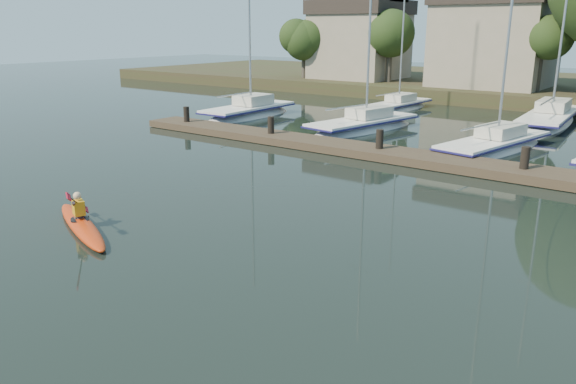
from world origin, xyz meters
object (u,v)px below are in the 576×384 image
Objects in this scene: dock at (446,162)px; sailboat_2 at (493,155)px; sailboat_0 at (249,120)px; sailboat_1 at (363,134)px; sailboat_5 at (397,112)px; sailboat_6 at (549,127)px; kayak at (81,223)px.

sailboat_2 reaches higher than dock.
sailboat_0 is 0.92× the size of sailboat_1.
sailboat_5 is (-8.93, 13.62, -0.37)m from dock.
sailboat_2 is at bearing 1.65° from sailboat_1.
sailboat_0 is 0.75× the size of sailboat_6.
dock is at bearing -21.08° from sailboat_0.
sailboat_0 is 10.33m from sailboat_5.
sailboat_6 is at bearing 26.70° from sailboat_0.
sailboat_5 is at bearing 118.82° from kayak.
sailboat_1 is 1.08× the size of sailboat_5.
sailboat_1 reaches higher than sailboat_0.
sailboat_2 is at bearing 82.09° from dock.
sailboat_2 is at bearing -94.66° from sailboat_6.
sailboat_2 is (15.62, -1.04, 0.04)m from sailboat_0.
sailboat_2 reaches higher than sailboat_1.
sailboat_0 is (-9.75, 18.36, -0.39)m from kayak.
sailboat_0 is at bearing -155.19° from sailboat_6.
dock is at bearing 89.06° from kayak.
sailboat_6 is at bearing 99.39° from sailboat_2.
sailboat_5 is (6.10, 8.34, 0.05)m from sailboat_0.
sailboat_5 is at bearing 123.25° from dock.
sailboat_0 is 0.93× the size of sailboat_2.
dock is 2.56× the size of sailboat_5.
dock is at bearing -87.48° from sailboat_2.
kayak is 18.29m from sailboat_2.
sailboat_0 is 8.20m from sailboat_1.
sailboat_2 is 13.37m from sailboat_5.
sailboat_2 reaches higher than sailboat_5.
dock is at bearing -53.58° from sailboat_5.
kayak reaches higher than dock.
sailboat_1 is at bearing 142.12° from dock.
dock is 2.37× the size of sailboat_1.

